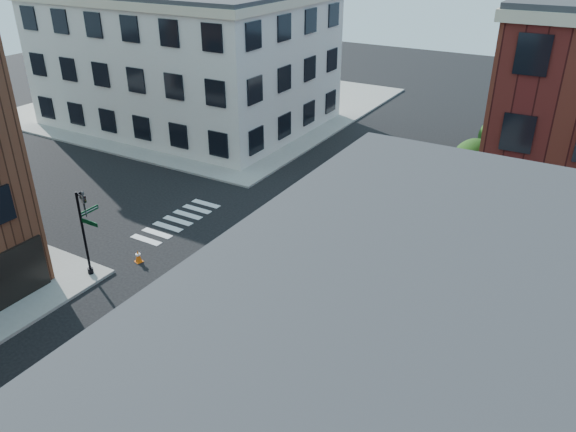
{
  "coord_description": "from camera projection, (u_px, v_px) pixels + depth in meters",
  "views": [
    {
      "loc": [
        13.66,
        -22.17,
        15.38
      ],
      "look_at": [
        0.82,
        -0.37,
        2.5
      ],
      "focal_mm": 35.0,
      "sensor_mm": 36.0,
      "label": 1
    }
  ],
  "objects": [
    {
      "name": "signal_pole",
      "position": [
        85.0,
        225.0,
        26.8
      ],
      "size": [
        1.29,
        1.24,
        4.6
      ],
      "color": "black",
      "rests_on": "ground"
    },
    {
      "name": "sidewalk_nw",
      "position": [
        208.0,
        103.0,
        55.77
      ],
      "size": [
        30.0,
        30.0,
        0.15
      ],
      "primitive_type": "cube",
      "color": "gray",
      "rests_on": "ground"
    },
    {
      "name": "building_nw",
      "position": [
        187.0,
        59.0,
        48.56
      ],
      "size": [
        22.0,
        16.0,
        11.0
      ],
      "primitive_type": "cube",
      "color": "beige",
      "rests_on": "ground"
    },
    {
      "name": "traffic_cone",
      "position": [
        138.0,
        256.0,
        29.07
      ],
      "size": [
        0.47,
        0.47,
        0.68
      ],
      "rotation": [
        0.0,
        0.0,
        -0.31
      ],
      "color": "#E95C0A",
      "rests_on": "ground"
    },
    {
      "name": "tree_near",
      "position": [
        476.0,
        164.0,
        32.99
      ],
      "size": [
        2.69,
        2.69,
        4.49
      ],
      "color": "black",
      "rests_on": "ground"
    },
    {
      "name": "ground",
      "position": [
        278.0,
        251.0,
        30.18
      ],
      "size": [
        120.0,
        120.0,
        0.0
      ],
      "primitive_type": "plane",
      "color": "black",
      "rests_on": "ground"
    },
    {
      "name": "box_truck",
      "position": [
        548.0,
        362.0,
        19.67
      ],
      "size": [
        8.18,
        2.74,
        3.66
      ],
      "rotation": [
        0.0,
        0.0,
        -0.04
      ],
      "color": "white",
      "rests_on": "ground"
    },
    {
      "name": "tree_far",
      "position": [
        497.0,
        139.0,
        37.73
      ],
      "size": [
        2.43,
        2.43,
        4.07
      ],
      "color": "black",
      "rests_on": "ground"
    }
  ]
}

